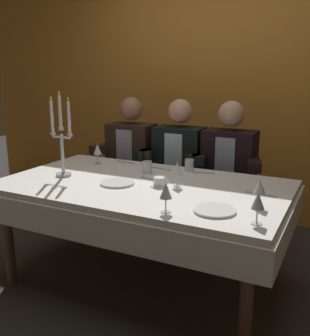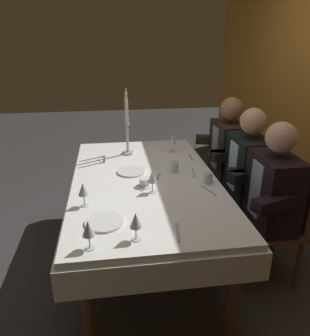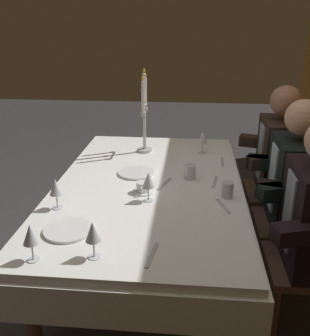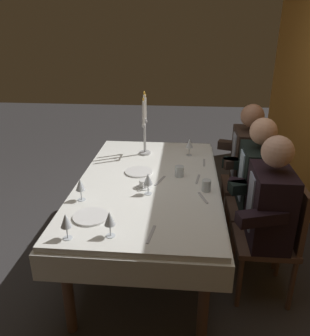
% 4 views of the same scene
% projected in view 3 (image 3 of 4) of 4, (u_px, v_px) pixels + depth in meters
% --- Properties ---
extents(ground_plane, '(12.00, 12.00, 0.00)m').
position_uv_depth(ground_plane, '(149.00, 285.00, 2.65)').
color(ground_plane, '#353334').
extents(dining_table, '(1.94, 1.14, 0.74)m').
position_uv_depth(dining_table, '(149.00, 201.00, 2.43)').
color(dining_table, white).
rests_on(dining_table, ground_plane).
extents(candelabra, '(0.19, 0.11, 0.60)m').
position_uv_depth(candelabra, '(144.00, 119.00, 2.86)').
color(candelabra, silver).
rests_on(candelabra, dining_table).
extents(dinner_plate_0, '(0.23, 0.23, 0.01)m').
position_uv_depth(dinner_plate_0, '(136.00, 173.00, 2.53)').
color(dinner_plate_0, white).
rests_on(dinner_plate_0, dining_table).
extents(dinner_plate_1, '(0.23, 0.23, 0.01)m').
position_uv_depth(dinner_plate_1, '(68.00, 230.00, 1.85)').
color(dinner_plate_1, white).
rests_on(dinner_plate_1, dining_table).
extents(wine_glass_0, '(0.07, 0.07, 0.16)m').
position_uv_depth(wine_glass_0, '(93.00, 233.00, 1.62)').
color(wine_glass_0, silver).
rests_on(wine_glass_0, dining_table).
extents(wine_glass_1, '(0.07, 0.07, 0.16)m').
position_uv_depth(wine_glass_1, '(203.00, 138.00, 2.87)').
color(wine_glass_1, silver).
rests_on(wine_glass_1, dining_table).
extents(wine_glass_2, '(0.07, 0.07, 0.16)m').
position_uv_depth(wine_glass_2, '(56.00, 188.00, 2.04)').
color(wine_glass_2, silver).
rests_on(wine_glass_2, dining_table).
extents(wine_glass_3, '(0.07, 0.07, 0.16)m').
position_uv_depth(wine_glass_3, '(148.00, 181.00, 2.12)').
color(wine_glass_3, silver).
rests_on(wine_glass_3, dining_table).
extents(wine_glass_4, '(0.07, 0.07, 0.16)m').
position_uv_depth(wine_glass_4, '(31.00, 235.00, 1.60)').
color(wine_glass_4, silver).
rests_on(wine_glass_4, dining_table).
extents(water_tumbler_0, '(0.07, 0.07, 0.09)m').
position_uv_depth(water_tumbler_0, '(190.00, 172.00, 2.44)').
color(water_tumbler_0, silver).
rests_on(water_tumbler_0, dining_table).
extents(water_tumbler_1, '(0.07, 0.07, 0.09)m').
position_uv_depth(water_tumbler_1, '(227.00, 190.00, 2.19)').
color(water_tumbler_1, silver).
rests_on(water_tumbler_1, dining_table).
extents(coffee_cup_0, '(0.13, 0.12, 0.06)m').
position_uv_depth(coffee_cup_0, '(143.00, 188.00, 2.26)').
color(coffee_cup_0, white).
rests_on(coffee_cup_0, dining_table).
extents(knife_0, '(0.19, 0.04, 0.01)m').
position_uv_depth(knife_0, '(152.00, 255.00, 1.67)').
color(knife_0, '#B7B7BC').
rests_on(knife_0, dining_table).
extents(fork_1, '(0.17, 0.04, 0.01)m').
position_uv_depth(fork_1, '(215.00, 182.00, 2.40)').
color(fork_1, '#B7B7BC').
rests_on(fork_1, dining_table).
extents(fork_2, '(0.17, 0.03, 0.01)m').
position_uv_depth(fork_2, '(222.00, 162.00, 2.72)').
color(fork_2, '#B7B7BC').
rests_on(fork_2, dining_table).
extents(knife_3, '(0.19, 0.08, 0.01)m').
position_uv_depth(knife_3, '(164.00, 184.00, 2.37)').
color(knife_3, '#B7B7BC').
rests_on(knife_3, dining_table).
extents(spoon_4, '(0.17, 0.07, 0.01)m').
position_uv_depth(spoon_4, '(223.00, 206.00, 2.10)').
color(spoon_4, '#B7B7BC').
rests_on(spoon_4, dining_table).
extents(seated_diner_0, '(0.63, 0.48, 1.24)m').
position_uv_depth(seated_diner_0, '(280.00, 156.00, 2.86)').
color(seated_diner_0, brown).
rests_on(seated_diner_0, ground_plane).
extents(seated_diner_1, '(0.63, 0.48, 1.24)m').
position_uv_depth(seated_diner_1, '(296.00, 182.00, 2.41)').
color(seated_diner_1, brown).
rests_on(seated_diner_1, ground_plane).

